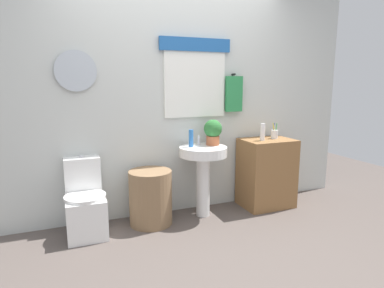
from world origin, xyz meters
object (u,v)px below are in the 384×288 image
at_px(pedestal_sink, 203,164).
at_px(soap_bottle, 191,138).
at_px(potted_plant, 213,131).
at_px(toothbrush_cup, 274,134).
at_px(lotion_bottle, 263,132).
at_px(toilet, 85,205).
at_px(laundry_hamper, 151,197).
at_px(wooden_cabinet, 266,173).

xyz_separation_m(pedestal_sink, soap_bottle, (-0.12, 0.05, 0.28)).
relative_size(pedestal_sink, potted_plant, 2.76).
distance_m(pedestal_sink, soap_bottle, 0.31).
distance_m(soap_bottle, toothbrush_cup, 1.04).
xyz_separation_m(pedestal_sink, potted_plant, (0.14, 0.06, 0.34)).
xyz_separation_m(lotion_bottle, toothbrush_cup, (0.20, 0.06, -0.04)).
height_order(soap_bottle, potted_plant, potted_plant).
xyz_separation_m(potted_plant, toothbrush_cup, (0.78, -0.04, -0.07)).
bearing_deg(toilet, laundry_hamper, -3.15).
xyz_separation_m(wooden_cabinet, lotion_bottle, (-0.10, -0.04, 0.50)).
bearing_deg(potted_plant, laundry_hamper, -175.28).
distance_m(toilet, pedestal_sink, 1.27).
bearing_deg(toothbrush_cup, wooden_cabinet, -168.83).
height_order(wooden_cabinet, soap_bottle, soap_bottle).
relative_size(laundry_hamper, wooden_cabinet, 0.71).
xyz_separation_m(toilet, potted_plant, (1.37, 0.02, 0.64)).
bearing_deg(lotion_bottle, laundry_hamper, 178.24).
relative_size(soap_bottle, lotion_bottle, 0.95).
bearing_deg(laundry_hamper, wooden_cabinet, 0.00).
distance_m(pedestal_sink, lotion_bottle, 0.78).
xyz_separation_m(laundry_hamper, lotion_bottle, (1.30, -0.04, 0.61)).
xyz_separation_m(laundry_hamper, pedestal_sink, (0.59, 0.00, 0.30)).
height_order(soap_bottle, lotion_bottle, lotion_bottle).
bearing_deg(wooden_cabinet, lotion_bottle, -158.62).
xyz_separation_m(toilet, toothbrush_cup, (2.15, -0.02, 0.57)).
bearing_deg(lotion_bottle, soap_bottle, 173.82).
height_order(toilet, wooden_cabinet, wooden_cabinet).
relative_size(lotion_bottle, toothbrush_cup, 1.05).
bearing_deg(potted_plant, toilet, -178.97).
relative_size(potted_plant, lotion_bottle, 1.44).
bearing_deg(pedestal_sink, wooden_cabinet, 0.00).
height_order(laundry_hamper, lotion_bottle, lotion_bottle).
xyz_separation_m(toilet, wooden_cabinet, (2.04, -0.04, 0.12)).
relative_size(laundry_hamper, pedestal_sink, 0.73).
bearing_deg(soap_bottle, potted_plant, 2.20).
relative_size(soap_bottle, toothbrush_cup, 1.00).
xyz_separation_m(toilet, laundry_hamper, (0.64, -0.04, 0.00)).
relative_size(toilet, potted_plant, 2.66).
distance_m(toilet, laundry_hamper, 0.64).
bearing_deg(toilet, wooden_cabinet, -0.99).
bearing_deg(lotion_bottle, wooden_cabinet, 21.38).
bearing_deg(toilet, pedestal_sink, -1.65).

